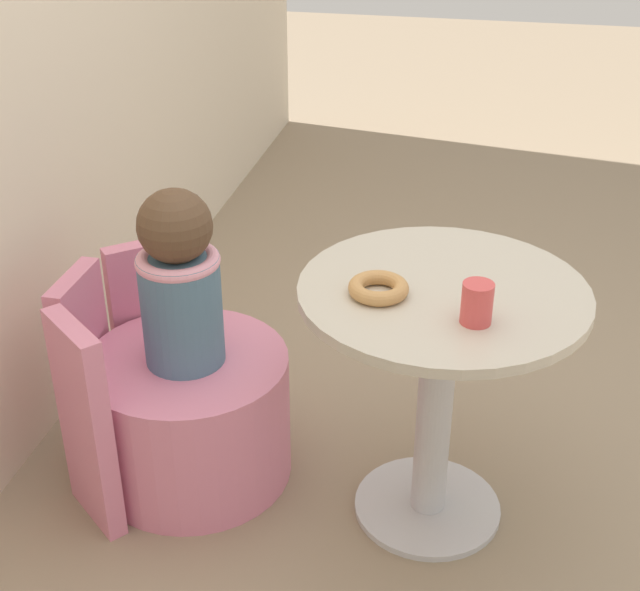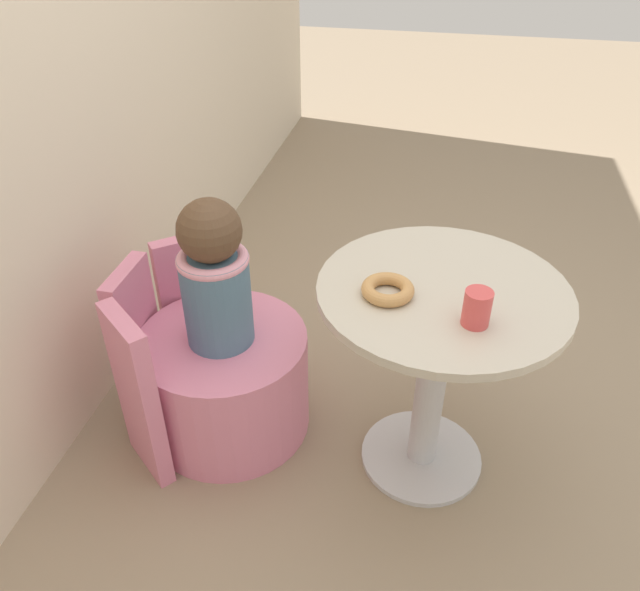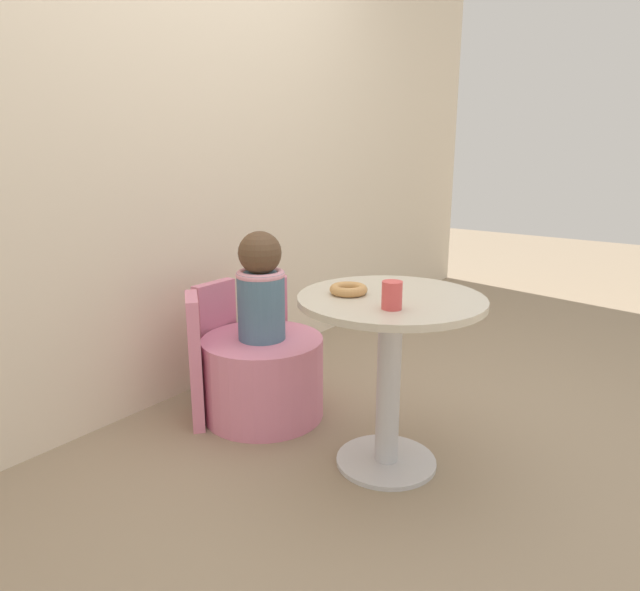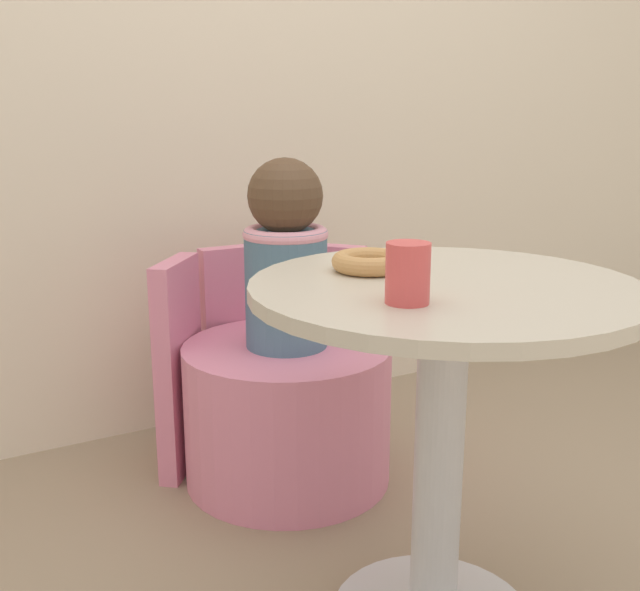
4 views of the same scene
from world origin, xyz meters
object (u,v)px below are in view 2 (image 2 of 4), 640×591
Objects in this scene: child_figure at (214,276)px; cup at (477,308)px; tub_chair at (227,381)px; round_table at (436,343)px; donut at (388,289)px.

cup is at bearing -102.94° from child_figure.
child_figure reaches higher than cup.
child_figure is (0.00, 0.00, 0.41)m from tub_chair.
child_figure is 0.75m from cup.
tub_chair is (0.03, 0.65, -0.29)m from round_table.
tub_chair is 0.71m from donut.
cup reaches higher than round_table.
round_table is at bearing -92.52° from tub_chair.
cup reaches higher than tub_chair.
child_figure reaches higher than tub_chair.
cup is at bearing -102.94° from tub_chair.
tub_chair is at bearing 79.86° from donut.
round_table is 0.25m from donut.
child_figure is at bearing 90.00° from tub_chair.
tub_chair is 3.91× the size of donut.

